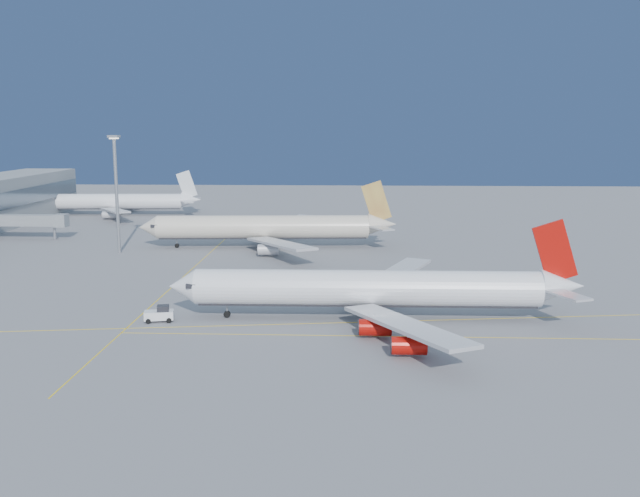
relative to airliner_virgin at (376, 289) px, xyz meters
The scene contains 8 objects.
ground 6.93m from the airliner_virgin, 68.26° to the left, with size 500.00×500.00×0.00m, color slate.
jet_bridge 119.14m from the airliner_virgin, 140.02° to the left, with size 23.60×3.60×6.90m.
taxiway_lines 17.58m from the airliner_virgin, 139.85° to the left, with size 118.86×140.00×0.02m.
airliner_virgin is the anchor object (origin of this frame).
airliner_etihad 70.87m from the airliner_virgin, 110.43° to the left, with size 65.06×60.00×16.98m.
airliner_third 154.10m from the airliner_virgin, 123.06° to the left, with size 57.63×53.08×15.46m.
pushback_tug 34.43m from the airliner_virgin, behind, with size 4.88×3.51×2.54m.
light_mast 83.88m from the airliner_virgin, 136.43° to the left, with size 2.44×2.44×28.24m.
Camera 1 is at (-5.83, -115.24, 30.66)m, focal length 40.00 mm.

